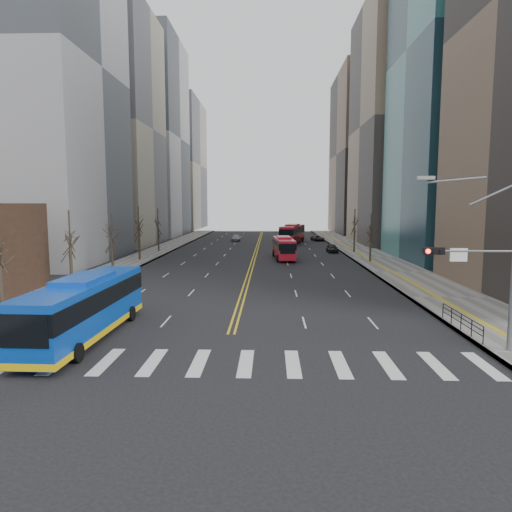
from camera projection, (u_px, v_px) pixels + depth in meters
ground at (222, 363)px, 22.96m from camera, size 220.00×220.00×0.00m
sidewalk_right at (373, 257)px, 67.08m from camera, size 7.00×130.00×0.15m
sidewalk_left at (144, 257)px, 68.15m from camera, size 5.00×130.00×0.15m
crosswalk at (222, 363)px, 22.95m from camera, size 26.70×4.00×0.01m
centerline at (256, 251)px, 77.56m from camera, size 0.55×100.00×0.01m
office_towers at (259, 121)px, 88.23m from camera, size 83.00×134.00×58.00m
signal_mast at (486, 263)px, 23.95m from camera, size 5.37×0.37×9.39m
pedestrian_railing at (461, 319)px, 28.37m from camera, size 0.06×6.06×1.02m
street_trees at (194, 228)px, 56.93m from camera, size 35.20×47.20×7.60m
blue_bus at (85, 306)px, 26.97m from camera, size 3.22×13.00×3.74m
red_bus_near at (284, 246)px, 65.65m from camera, size 3.21×10.44×3.29m
red_bus_far at (292, 233)px, 92.06m from camera, size 5.77×12.51×3.84m
car_white at (103, 285)px, 40.61m from camera, size 2.35×4.84×1.53m
car_dark_mid at (332, 248)px, 74.51m from camera, size 1.68×4.06×1.38m
car_silver at (236, 238)px, 97.01m from camera, size 1.83×4.45×1.29m
car_dark_far at (318, 238)px, 97.57m from camera, size 2.92×4.55×1.17m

